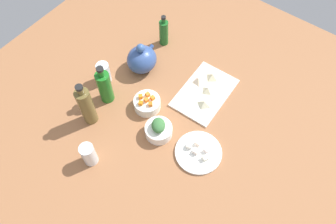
{
  "coord_description": "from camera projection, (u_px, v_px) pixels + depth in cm",
  "views": [
    {
      "loc": [
        -59.14,
        -44.27,
        132.02
      ],
      "look_at": [
        0.0,
        0.0,
        8.0
      ],
      "focal_mm": 34.78,
      "sensor_mm": 36.0,
      "label": 1
    }
  ],
  "objects": [
    {
      "name": "carrot_cube_3",
      "position": [
        141.0,
        97.0,
        1.47
      ],
      "size": [
        2.55,
        2.55,
        1.8
      ],
      "primitive_type": "cube",
      "rotation": [
        0.0,
        0.0,
        2.37
      ],
      "color": "orange",
      "rests_on": "bowl_carrots"
    },
    {
      "name": "carrot_cube_1",
      "position": [
        141.0,
        103.0,
        1.45
      ],
      "size": [
        2.41,
        2.41,
        1.8
      ],
      "primitive_type": "cube",
      "rotation": [
        0.0,
        0.0,
        2.03
      ],
      "color": "orange",
      "rests_on": "bowl_carrots"
    },
    {
      "name": "carrot_cube_5",
      "position": [
        148.0,
        95.0,
        1.48
      ],
      "size": [
        2.16,
        2.16,
        1.8
      ],
      "primitive_type": "cube",
      "rotation": [
        0.0,
        0.0,
        2.91
      ],
      "color": "orange",
      "rests_on": "bowl_carrots"
    },
    {
      "name": "carrot_cube_4",
      "position": [
        146.0,
        100.0,
        1.46
      ],
      "size": [
        2.07,
        2.07,
        1.8
      ],
      "primitive_type": "cube",
      "rotation": [
        0.0,
        0.0,
        1.41
      ],
      "color": "orange",
      "rests_on": "bowl_carrots"
    },
    {
      "name": "bowl_carrots",
      "position": [
        147.0,
        104.0,
        1.49
      ],
      "size": [
        12.32,
        12.32,
        5.31
      ],
      "primitive_type": "cylinder",
      "color": "white",
      "rests_on": "tabletop"
    },
    {
      "name": "bottle_0",
      "position": [
        105.0,
        86.0,
        1.46
      ],
      "size": [
        6.39,
        6.39,
        22.35
      ],
      "color": "#1D6E20",
      "rests_on": "tabletop"
    },
    {
      "name": "tofu_cube_0",
      "position": [
        205.0,
        158.0,
        1.36
      ],
      "size": [
        2.94,
        2.94,
        2.2
      ],
      "primitive_type": "cube",
      "rotation": [
        0.0,
        0.0,
        1.12
      ],
      "color": "white",
      "rests_on": "plate_tofu"
    },
    {
      "name": "bowl_greens",
      "position": [
        159.0,
        131.0,
        1.42
      ],
      "size": [
        12.01,
        12.01,
        5.47
      ],
      "primitive_type": "cylinder",
      "color": "white",
      "rests_on": "tabletop"
    },
    {
      "name": "carrot_cube_2",
      "position": [
        150.0,
        104.0,
        1.45
      ],
      "size": [
        2.54,
        2.54,
        1.8
      ],
      "primitive_type": "cube",
      "rotation": [
        0.0,
        0.0,
        2.28
      ],
      "color": "orange",
      "rests_on": "bowl_carrots"
    },
    {
      "name": "tofu_cube_2",
      "position": [
        196.0,
        151.0,
        1.38
      ],
      "size": [
        2.35,
        2.35,
        2.2
      ],
      "primitive_type": "cube",
      "rotation": [
        0.0,
        0.0,
        0.07
      ],
      "color": "#F6DFCE",
      "rests_on": "plate_tofu"
    },
    {
      "name": "dumpling_0",
      "position": [
        207.0,
        89.0,
        1.54
      ],
      "size": [
        5.25,
        5.07,
        2.92
      ],
      "primitive_type": "pyramid",
      "rotation": [
        0.0,
        0.0,
        6.01
      ],
      "color": "beige",
      "rests_on": "cutting_board"
    },
    {
      "name": "tabletop",
      "position": [
        168.0,
        119.0,
        1.5
      ],
      "size": [
        190.0,
        190.0,
        3.0
      ],
      "primitive_type": "cube",
      "color": "#95603C",
      "rests_on": "ground"
    },
    {
      "name": "plate_tofu",
      "position": [
        198.0,
        152.0,
        1.39
      ],
      "size": [
        20.17,
        20.17,
        1.2
      ],
      "primitive_type": "cylinder",
      "color": "white",
      "rests_on": "tabletop"
    },
    {
      "name": "tofu_cube_4",
      "position": [
        189.0,
        146.0,
        1.39
      ],
      "size": [
        2.84,
        2.84,
        2.2
      ],
      "primitive_type": "cube",
      "rotation": [
        0.0,
        0.0,
        0.37
      ],
      "color": "white",
      "rests_on": "plate_tofu"
    },
    {
      "name": "dumpling_1",
      "position": [
        212.0,
        76.0,
        1.58
      ],
      "size": [
        5.25,
        5.09,
        3.05
      ],
      "primitive_type": "pyramid",
      "rotation": [
        0.0,
        0.0,
        6.19
      ],
      "color": "beige",
      "rests_on": "cutting_board"
    },
    {
      "name": "drinking_glass_1",
      "position": [
        89.0,
        154.0,
        1.33
      ],
      "size": [
        5.96,
        5.96,
        11.89
      ],
      "primitive_type": "cylinder",
      "color": "white",
      "rests_on": "tabletop"
    },
    {
      "name": "tofu_cube_3",
      "position": [
        198.0,
        143.0,
        1.4
      ],
      "size": [
        2.22,
        2.22,
        2.2
      ],
      "primitive_type": "cube",
      "rotation": [
        0.0,
        0.0,
        3.13
      ],
      "color": "#F7DFCC",
      "rests_on": "plate_tofu"
    },
    {
      "name": "bottle_2",
      "position": [
        86.0,
        106.0,
        1.39
      ],
      "size": [
        6.35,
        6.35,
        25.19
      ],
      "color": "brown",
      "rests_on": "tabletop"
    },
    {
      "name": "carrot_cube_0",
      "position": [
        153.0,
        98.0,
        1.47
      ],
      "size": [
        2.12,
        2.12,
        1.8
      ],
      "primitive_type": "cube",
      "rotation": [
        0.0,
        0.0,
        2.94
      ],
      "color": "orange",
      "rests_on": "bowl_carrots"
    },
    {
      "name": "cutting_board",
      "position": [
        205.0,
        93.0,
        1.55
      ],
      "size": [
        32.1,
        21.84,
        1.0
      ],
      "primitive_type": "cube",
      "rotation": [
        0.0,
        0.0,
        0.04
      ],
      "color": "silver",
      "rests_on": "tabletop"
    },
    {
      "name": "tofu_cube_1",
      "position": [
        207.0,
        150.0,
        1.38
      ],
      "size": [
        2.82,
        2.82,
        2.2
      ],
      "primitive_type": "cube",
      "rotation": [
        0.0,
        0.0,
        2.8
      ],
      "color": "white",
      "rests_on": "plate_tofu"
    },
    {
      "name": "teapot",
      "position": [
        142.0,
        59.0,
        1.58
      ],
      "size": [
        16.59,
        14.11,
        16.56
      ],
      "color": "#314B86",
      "rests_on": "tabletop"
    },
    {
      "name": "chopped_greens_mound",
      "position": [
        158.0,
        125.0,
        1.38
      ],
      "size": [
        9.37,
        9.14,
        4.36
      ],
      "primitive_type": "ellipsoid",
      "rotation": [
        0.0,
        0.0,
        0.67
      ],
      "color": "#396F39",
      "rests_on": "bowl_greens"
    },
    {
      "name": "dumpling_2",
      "position": [
        204.0,
        103.0,
        1.5
      ],
      "size": [
        5.04,
        5.49,
        3.1
      ],
      "primitive_type": "pyramid",
      "rotation": [
        0.0,
        0.0,
        4.87
      ],
      "color": "beige",
      "rests_on": "cutting_board"
    },
    {
      "name": "drinking_glass_0",
      "position": [
        104.0,
        73.0,
        1.55
      ],
      "size": [
        6.09,
        6.09,
        10.84
      ],
      "primitive_type": "cylinder",
      "color": "white",
      "rests_on": "tabletop"
    },
    {
      "name": "bottle_1",
      "position": [
        164.0,
        32.0,
        1.66
      ],
      "size": [
        4.66,
        4.66,
        17.99
      ],
      "color": "#1E6124",
      "rests_on": "tabletop"
    },
    {
      "name": "dumpling_3",
      "position": [
        198.0,
        80.0,
        1.57
      ],
      "size": [
        6.12,
        6.1,
        2.72
      ],
      "primitive_type": "pyramid",
      "rotation": [
        0.0,
        0.0,
        0.74
      ],
      "color": "beige",
      "rests_on": "cutting_board"
    }
  ]
}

